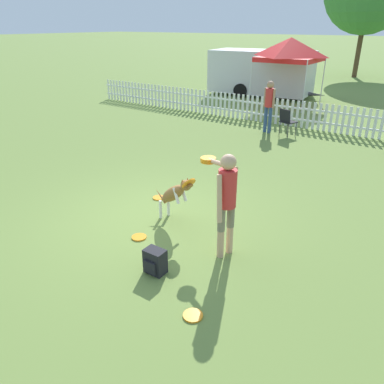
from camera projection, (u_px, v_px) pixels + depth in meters
ground_plane at (153, 217)px, 7.15m from camera, size 240.00×240.00×0.00m
handler_person at (225, 193)px, 5.62m from camera, size 0.91×0.88×1.68m
leaping_dog at (175, 193)px, 6.69m from camera, size 1.12×0.50×1.04m
frisbee_near_handler at (193, 315)px, 4.73m from camera, size 0.26×0.26×0.02m
frisbee_near_dog at (159, 198)px, 7.92m from camera, size 0.26×0.26×0.02m
frisbee_midfield at (139, 237)px, 6.46m from camera, size 0.26×0.26×0.02m
backpack_on_grass at (155, 262)px, 5.50m from camera, size 0.31×0.25×0.38m
picket_fence at (303, 115)px, 13.05m from camera, size 19.39×0.04×0.93m
folding_chair_blue_left at (287, 120)px, 12.06m from camera, size 0.57×0.58×0.89m
canopy_tent_main at (290, 49)px, 15.96m from camera, size 2.45×2.45×2.84m
spectator_standing at (269, 102)px, 12.26m from camera, size 0.41×0.27×1.69m
equipment_trailer at (261, 72)px, 18.74m from camera, size 5.80×2.84×2.16m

